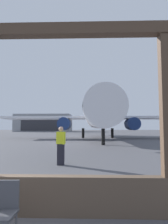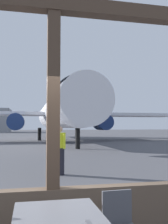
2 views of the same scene
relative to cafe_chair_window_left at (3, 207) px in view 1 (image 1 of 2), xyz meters
name	(u,v)px [view 1 (image 1 of 2)]	position (x,y,z in m)	size (l,w,h in m)	color
ground_plane	(81,135)	(-0.76, 40.96, -0.52)	(220.00, 220.00, 0.00)	#4C4C51
cafe_chair_window_left	(3,207)	(0.00, 0.00, 0.00)	(0.41, 0.41, 0.89)	#4C4C51
airplane	(98,116)	(2.58, 28.15, 3.03)	(30.37, 31.04, 10.54)	silver
ground_crew_worker	(61,145)	(-0.05, 6.10, 0.38)	(0.40, 0.48, 1.74)	black
distant_hangar	(44,123)	(-19.03, 84.92, 3.23)	(23.70, 13.74, 7.51)	gray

